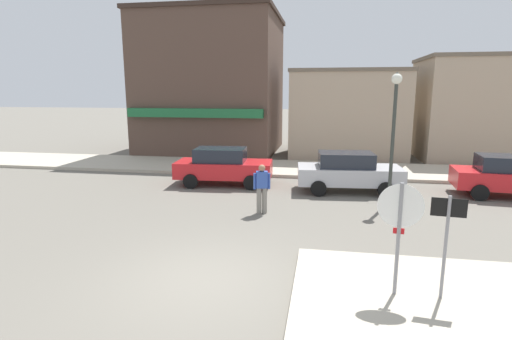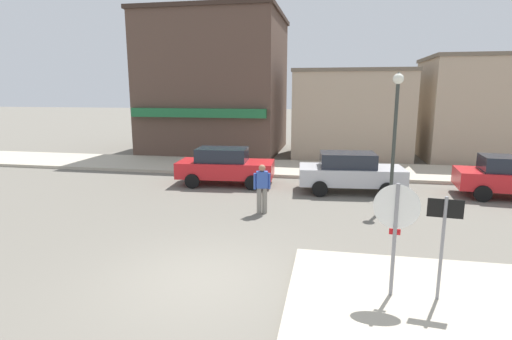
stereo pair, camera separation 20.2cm
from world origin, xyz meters
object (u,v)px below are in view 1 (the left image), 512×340
Objects in this scene: one_way_sign at (446,237)px; lamp_post at (394,120)px; parked_car_second at (348,171)px; stop_sign at (399,225)px; parked_car_nearest at (223,166)px; parked_car_third at (511,176)px; pedestrian_crossing_near at (262,187)px.

lamp_post is (0.08, 6.94, 1.63)m from one_way_sign.
one_way_sign reaches higher than parked_car_second.
parked_car_nearest is at bearing 122.52° from stop_sign.
lamp_post is 5.32m from parked_car_third.
parked_car_nearest and parked_car_second have the same top height.
lamp_post reaches higher than one_way_sign.
stop_sign is at bearing 179.86° from one_way_sign.
parked_car_nearest is at bearing 121.01° from pedestrian_crossing_near.
parked_car_nearest is (-6.42, 8.77, -0.52)m from one_way_sign.
stop_sign reaches higher than parked_car_third.
lamp_post is at bearing -159.96° from parked_car_third.
lamp_post is at bearing 24.20° from pedestrian_crossing_near.
lamp_post is (0.91, 6.94, 1.44)m from stop_sign.
lamp_post is 1.10× the size of parked_car_second.
stop_sign is 10.23m from parked_car_third.
stop_sign is 0.56× the size of parked_car_third.
one_way_sign is 0.51× the size of parked_car_nearest.
pedestrian_crossing_near is (-4.17, 5.03, -0.46)m from one_way_sign.
parked_car_third is 9.52m from pedestrian_crossing_near.
stop_sign is 1.43× the size of pedestrian_crossing_near.
lamp_post is at bearing 82.55° from stop_sign.
lamp_post is 2.95m from parked_car_second.
one_way_sign is 10.88m from parked_car_nearest.
stop_sign is at bearing -97.45° from lamp_post.
parked_car_nearest is 11.07m from parked_car_third.
parked_car_third is at bearing 1.61° from parked_car_second.
pedestrian_crossing_near is (-4.25, -1.91, -2.09)m from lamp_post.
lamp_post reaches higher than parked_car_third.
parked_car_nearest is (-5.59, 8.77, -0.71)m from stop_sign.
one_way_sign is 0.51× the size of parked_car_second.
one_way_sign is at bearing -0.14° from stop_sign.
one_way_sign is 8.56m from parked_car_second.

